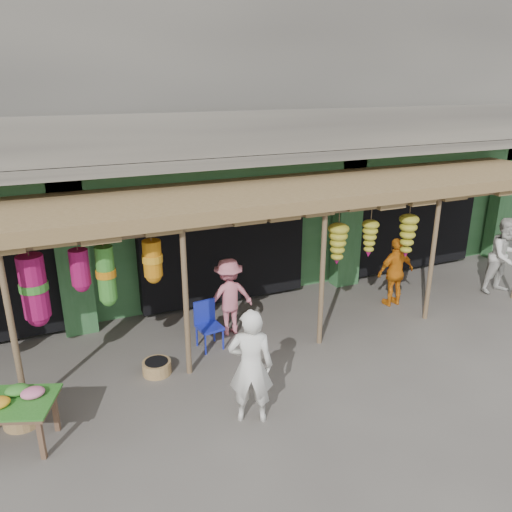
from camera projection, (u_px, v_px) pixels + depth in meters
name	position (u px, v px, depth m)	size (l,w,h in m)	color
ground	(266.00, 348.00, 9.08)	(80.00, 80.00, 0.00)	#514C47
building	(183.00, 134.00, 12.15)	(16.40, 6.80, 7.00)	gray
awning	(240.00, 202.00, 8.85)	(14.00, 2.70, 2.79)	brown
flower_table	(4.00, 403.00, 6.49)	(1.52, 1.20, 0.80)	brown
blue_chair	(207.00, 322.00, 9.01)	(0.47, 0.48, 0.87)	#1A27AE
basket_mid	(23.00, 416.00, 7.09)	(0.54, 0.54, 0.21)	#A16A48
basket_right	(157.00, 367.00, 8.28)	(0.48, 0.48, 0.22)	#8E6642
person_front	(251.00, 366.00, 6.92)	(0.63, 0.41, 1.73)	white
person_right	(505.00, 256.00, 11.21)	(0.85, 0.66, 1.75)	silver
person_vendor	(395.00, 272.00, 10.62)	(0.88, 0.37, 1.50)	orange
person_shopper	(229.00, 297.00, 9.41)	(0.97, 0.56, 1.51)	#D47081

